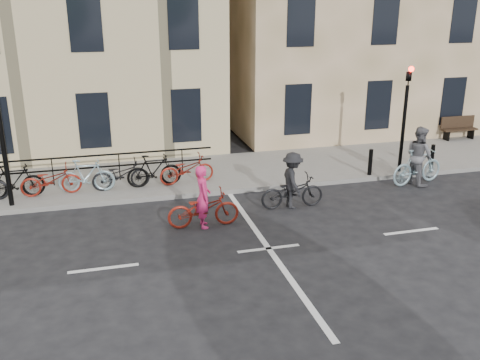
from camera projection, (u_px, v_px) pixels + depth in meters
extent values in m
plane|color=black|center=(269.00, 249.00, 13.29)|extent=(120.00, 120.00, 0.00)
cube|color=slate|center=(99.00, 183.00, 17.77)|extent=(46.00, 4.00, 0.15)
cylinder|color=black|center=(403.00, 129.00, 18.25)|extent=(0.12, 0.12, 3.00)
imported|color=black|center=(409.00, 72.00, 17.61)|extent=(0.15, 0.18, 0.90)
sphere|color=#FF0C05|center=(411.00, 69.00, 17.47)|extent=(0.18, 0.18, 0.18)
cylinder|color=black|center=(0.00, 121.00, 14.87)|extent=(0.14, 0.14, 5.00)
cylinder|color=black|center=(370.00, 162.00, 18.20)|extent=(0.14, 0.14, 0.90)
cylinder|color=black|center=(432.00, 157.00, 18.79)|extent=(0.14, 0.14, 0.90)
cube|color=black|center=(446.00, 136.00, 22.71)|extent=(0.06, 0.38, 0.40)
cube|color=black|center=(471.00, 134.00, 23.00)|extent=(0.06, 0.38, 0.40)
cube|color=black|center=(459.00, 129.00, 22.78)|extent=(1.60, 0.40, 0.06)
cube|color=black|center=(458.00, 122.00, 22.85)|extent=(1.60, 0.06, 0.50)
cube|color=black|center=(87.00, 169.00, 17.42)|extent=(8.30, 0.04, 0.95)
imported|color=black|center=(14.00, 181.00, 16.07)|extent=(1.75, 0.49, 1.05)
imported|color=maroon|center=(51.00, 180.00, 16.34)|extent=(1.80, 0.63, 0.95)
imported|color=#8BABB6|center=(86.00, 176.00, 16.58)|extent=(1.75, 0.49, 1.05)
imported|color=black|center=(121.00, 175.00, 16.85)|extent=(1.80, 0.63, 0.95)
imported|color=black|center=(154.00, 170.00, 17.09)|extent=(1.75, 0.49, 1.05)
imported|color=maroon|center=(187.00, 169.00, 17.37)|extent=(1.80, 0.63, 0.95)
imported|color=maroon|center=(203.00, 209.00, 14.43)|extent=(1.96, 0.72, 1.02)
imported|color=#D72667|center=(203.00, 196.00, 14.32)|extent=(0.43, 0.64, 1.73)
imported|color=#8BABB6|center=(418.00, 166.00, 17.72)|extent=(2.10, 0.94, 1.22)
imported|color=#5D5D62|center=(419.00, 156.00, 17.60)|extent=(0.91, 1.07, 1.96)
imported|color=black|center=(292.00, 191.00, 15.76)|extent=(1.91, 0.71, 1.00)
imported|color=black|center=(292.00, 180.00, 15.64)|extent=(0.65, 1.11, 1.69)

